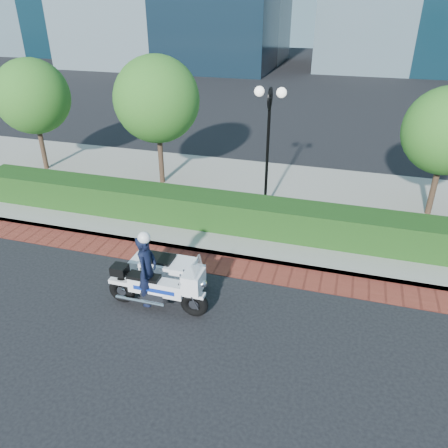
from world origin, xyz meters
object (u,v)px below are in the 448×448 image
(tree_c, at_px, (447,131))
(lamppost, at_px, (268,131))
(tree_a, at_px, (32,97))
(police_motorcycle, at_px, (159,275))
(tree_b, at_px, (157,100))

(tree_c, bearing_deg, lamppost, -166.70)
(tree_a, relative_size, police_motorcycle, 1.75)
(tree_a, bearing_deg, police_motorcycle, -39.22)
(lamppost, relative_size, tree_c, 0.98)
(tree_c, height_order, police_motorcycle, tree_c)
(tree_b, xyz_separation_m, police_motorcycle, (2.98, -6.92, -2.71))
(lamppost, distance_m, tree_a, 10.09)
(tree_a, relative_size, tree_c, 1.06)
(lamppost, height_order, tree_b, tree_b)
(tree_a, xyz_separation_m, police_motorcycle, (8.48, -6.92, -2.50))
(lamppost, height_order, tree_a, tree_a)
(lamppost, relative_size, police_motorcycle, 1.61)
(tree_a, distance_m, tree_c, 15.50)
(tree_a, xyz_separation_m, tree_c, (15.50, -0.00, -0.18))
(tree_a, bearing_deg, lamppost, -7.41)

